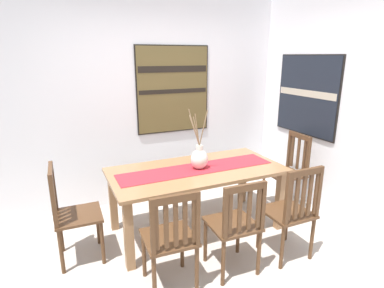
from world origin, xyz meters
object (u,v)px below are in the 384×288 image
object	(u,v)px
chair_1	(71,212)
chair_3	(292,210)
centerpiece_vase	(199,158)
chair_0	(171,238)
chair_2	(236,224)
dining_table	(197,177)
painting_on_back_wall	(173,90)
painting_on_side_wall	(307,95)
chair_4	(288,170)

from	to	relation	value
chair_1	chair_3	world-z (taller)	same
centerpiece_vase	chair_1	distance (m)	1.39
chair_0	chair_3	distance (m)	1.20
centerpiece_vase	chair_2	bearing A→B (deg)	-91.92
chair_2	dining_table	bearing A→B (deg)	89.81
painting_on_back_wall	painting_on_side_wall	size ratio (longest dim) A/B	1.11
chair_1	painting_on_side_wall	size ratio (longest dim) A/B	0.95
dining_table	chair_1	bearing A→B (deg)	-179.26
chair_0	chair_4	xyz separation A→B (m)	(1.92, 0.81, 0.00)
chair_2	painting_on_side_wall	size ratio (longest dim) A/B	0.90
chair_4	chair_2	bearing A→B (deg)	-147.68
dining_table	painting_on_back_wall	distance (m)	1.33
centerpiece_vase	painting_on_back_wall	size ratio (longest dim) A/B	0.60
chair_0	centerpiece_vase	bearing A→B (deg)	51.10
chair_3	painting_on_back_wall	xyz separation A→B (m)	(-0.48, 1.85, 0.98)
chair_1	painting_on_back_wall	world-z (taller)	painting_on_back_wall
chair_4	painting_on_side_wall	distance (m)	0.99
dining_table	painting_on_side_wall	size ratio (longest dim) A/B	1.84
centerpiece_vase	chair_3	bearing A→B (deg)	-55.58
painting_on_back_wall	centerpiece_vase	bearing A→B (deg)	-95.50
centerpiece_vase	chair_4	size ratio (longest dim) A/B	0.71
centerpiece_vase	painting_on_side_wall	distance (m)	1.72
dining_table	centerpiece_vase	distance (m)	0.23
chair_0	painting_on_back_wall	xyz separation A→B (m)	(0.72, 1.79, 0.99)
chair_1	painting_on_side_wall	xyz separation A→B (m)	(2.95, 0.17, 0.92)
chair_0	chair_4	world-z (taller)	chair_4
chair_1	chair_2	distance (m)	1.54
centerpiece_vase	painting_on_back_wall	world-z (taller)	painting_on_back_wall
chair_3	painting_on_back_wall	distance (m)	2.15
chair_3	painting_on_back_wall	world-z (taller)	painting_on_back_wall
chair_1	chair_2	world-z (taller)	chair_1
painting_on_side_wall	chair_2	bearing A→B (deg)	-149.41
centerpiece_vase	chair_2	distance (m)	0.88
centerpiece_vase	chair_0	distance (m)	1.06
chair_2	painting_on_back_wall	world-z (taller)	painting_on_back_wall
centerpiece_vase	chair_4	distance (m)	1.34
painting_on_side_wall	centerpiece_vase	bearing A→B (deg)	-174.03
chair_1	chair_0	bearing A→B (deg)	-47.05
chair_0	chair_2	xyz separation A→B (m)	(0.60, -0.03, -0.01)
painting_on_side_wall	chair_4	bearing A→B (deg)	-157.20
painting_on_side_wall	chair_1	bearing A→B (deg)	-176.62
chair_0	painting_on_side_wall	size ratio (longest dim) A/B	0.91
painting_on_side_wall	chair_0	bearing A→B (deg)	-157.14
dining_table	chair_1	size ratio (longest dim) A/B	1.94
centerpiece_vase	chair_1	size ratio (longest dim) A/B	0.71
dining_table	chair_3	world-z (taller)	chair_3
dining_table	painting_on_side_wall	xyz separation A→B (m)	(1.64, 0.16, 0.80)
chair_2	painting_on_back_wall	distance (m)	2.08
centerpiece_vase	painting_on_back_wall	bearing A→B (deg)	84.50
dining_table	chair_4	world-z (taller)	chair_4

